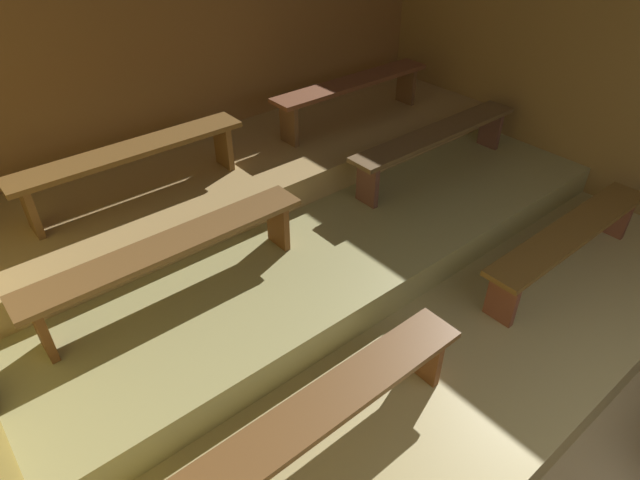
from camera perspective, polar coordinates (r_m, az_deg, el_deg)
name	(u,v)px	position (r m, az deg, el deg)	size (l,w,h in m)	color
ground	(405,336)	(4.26, 9.02, -10.02)	(5.93, 6.06, 0.08)	#9C875E
wall_back	(208,71)	(5.32, -11.87, 17.24)	(5.93, 0.06, 2.68)	olive
wall_right	(623,85)	(5.54, 29.59, 14.16)	(0.06, 6.06, 2.68)	olive
platform_lower	(349,277)	(4.46, 3.11, -3.97)	(5.13, 3.96, 0.26)	tan
platform_middle	(298,216)	(4.72, -2.35, 2.53)	(5.13, 2.60, 0.26)	#98925C
platform_upper	(256,164)	(5.02, -6.80, 8.00)	(5.13, 1.37, 0.26)	tan
bench_lower_left	(324,412)	(2.96, 0.47, -17.87)	(1.90, 0.28, 0.42)	brown
bench_lower_right	(570,237)	(4.52, 25.08, 0.26)	(1.90, 0.28, 0.42)	brown
bench_middle_left	(171,252)	(3.65, -15.61, -1.26)	(1.97, 0.28, 0.42)	brown
bench_middle_right	(436,139)	(5.09, 12.30, 10.47)	(1.97, 0.28, 0.42)	brown
bench_upper_left	(132,158)	(4.33, -19.37, 8.28)	(1.80, 0.28, 0.42)	brown
bench_upper_right	(353,89)	(5.43, 3.49, 15.79)	(1.80, 0.28, 0.42)	brown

